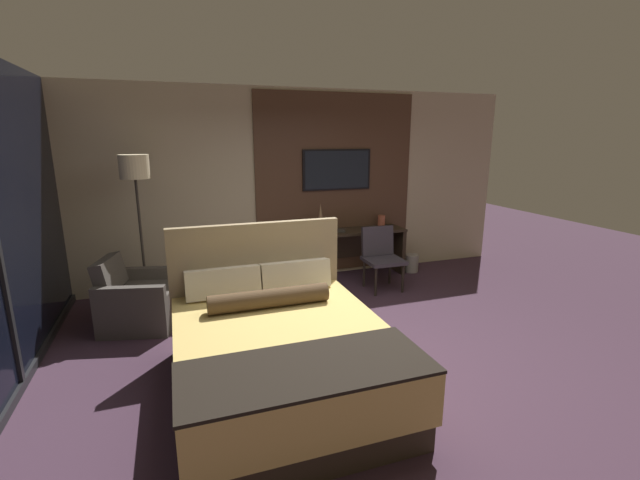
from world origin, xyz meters
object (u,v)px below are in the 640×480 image
(desk_chair, at_px, (381,253))
(waste_bin, at_px, (411,263))
(floor_lamp, at_px, (136,180))
(vase_short, at_px, (381,221))
(bed, at_px, (280,352))
(vase_tall, at_px, (321,218))
(tv, at_px, (337,170))
(armchair_by_window, at_px, (138,302))
(book, at_px, (338,230))
(desk, at_px, (341,245))

(desk_chair, height_order, waste_bin, desk_chair)
(desk_chair, distance_m, waste_bin, 1.03)
(floor_lamp, relative_size, vase_short, 10.65)
(bed, bearing_deg, vase_tall, 64.10)
(bed, bearing_deg, tv, 60.53)
(armchair_by_window, bearing_deg, book, -59.86)
(bed, height_order, vase_tall, bed)
(tv, height_order, desk_chair, tv)
(desk_chair, relative_size, floor_lamp, 0.46)
(bed, bearing_deg, book, 59.56)
(bed, relative_size, tv, 1.93)
(vase_tall, distance_m, vase_short, 1.08)
(desk, bearing_deg, desk_chair, -60.78)
(armchair_by_window, relative_size, waste_bin, 3.37)
(bed, distance_m, waste_bin, 3.77)
(waste_bin, bearing_deg, tv, 164.39)
(vase_tall, bearing_deg, armchair_by_window, -162.13)
(armchair_by_window, bearing_deg, desk, -59.49)
(book, bearing_deg, vase_tall, -176.29)
(tv, height_order, floor_lamp, tv)
(bed, bearing_deg, floor_lamp, 116.48)
(floor_lamp, bearing_deg, armchair_by_window, -97.51)
(vase_short, distance_m, book, 0.79)
(armchair_by_window, xyz_separation_m, book, (2.77, 0.82, 0.47))
(tv, distance_m, vase_tall, 0.80)
(tv, xyz_separation_m, book, (-0.07, -0.23, -0.88))
(tv, relative_size, book, 4.18)
(desk_chair, bearing_deg, tv, 114.60)
(desk, distance_m, vase_tall, 0.57)
(waste_bin, bearing_deg, bed, -137.74)
(desk, xyz_separation_m, armchair_by_window, (-2.84, -0.86, -0.23))
(tv, distance_m, book, 0.92)
(desk, distance_m, book, 0.26)
(vase_short, relative_size, book, 0.70)
(desk_chair, distance_m, book, 0.77)
(desk, xyz_separation_m, floor_lamp, (-2.77, -0.35, 1.11))
(bed, height_order, vase_short, bed)
(bed, relative_size, armchair_by_window, 2.20)
(book, height_order, waste_bin, book)
(bed, xyz_separation_m, desk_chair, (1.97, 2.04, 0.16))
(vase_tall, xyz_separation_m, waste_bin, (1.52, -0.08, -0.81))
(vase_short, bearing_deg, floor_lamp, -173.14)
(floor_lamp, bearing_deg, desk, 7.27)
(armchair_by_window, xyz_separation_m, floor_lamp, (0.07, 0.51, 1.34))
(armchair_by_window, relative_size, vase_short, 5.25)
(tv, distance_m, armchair_by_window, 3.32)
(vase_short, xyz_separation_m, book, (-0.78, -0.11, -0.07))
(desk_chair, xyz_separation_m, vase_tall, (-0.70, 0.58, 0.43))
(floor_lamp, bearing_deg, book, 6.61)
(floor_lamp, bearing_deg, waste_bin, 3.09)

